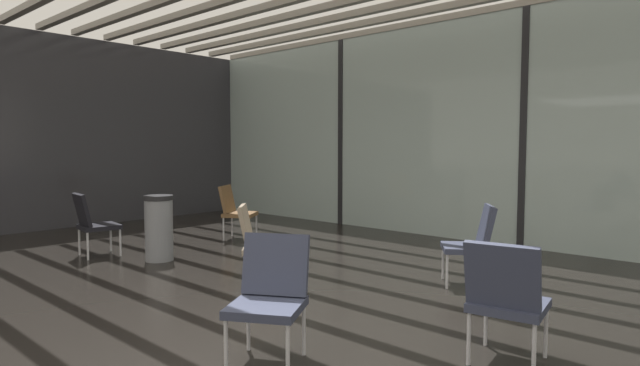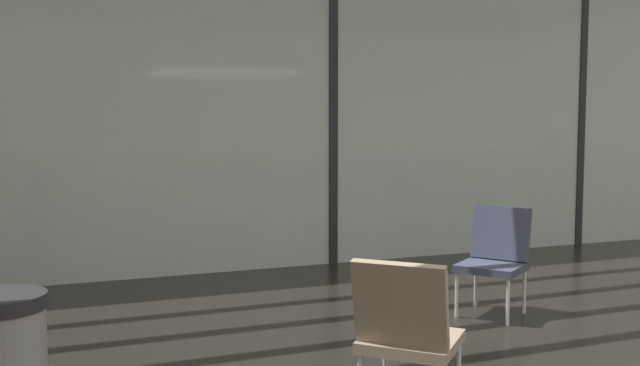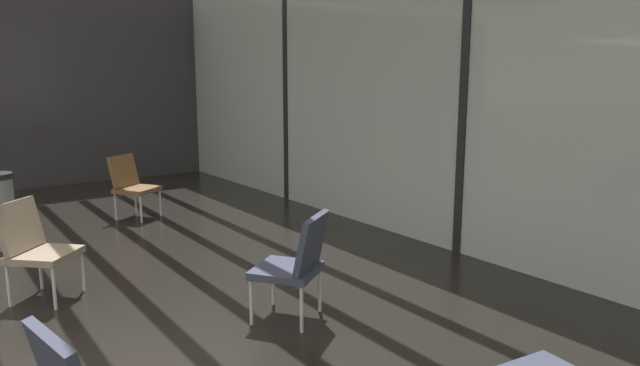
{
  "view_description": "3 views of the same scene",
  "coord_description": "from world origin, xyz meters",
  "px_view_note": "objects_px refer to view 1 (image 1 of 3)",
  "views": [
    {
      "loc": [
        2.94,
        -2.46,
        1.5
      ],
      "look_at": [
        -1.53,
        2.42,
        1.03
      ],
      "focal_mm": 29.09,
      "sensor_mm": 36.0,
      "label": 1
    },
    {
      "loc": [
        -2.96,
        -1.91,
        1.52
      ],
      "look_at": [
        0.47,
        6.75,
        0.78
      ],
      "focal_mm": 38.55,
      "sensor_mm": 36.0,
      "label": 2
    },
    {
      "loc": [
        3.95,
        0.41,
        1.89
      ],
      "look_at": [
        -1.8,
        4.59,
        0.57
      ],
      "focal_mm": 31.45,
      "sensor_mm": 36.0,
      "label": 3
    }
  ],
  "objects_px": {
    "lounge_chair_3": "(258,240)",
    "trash_bin": "(159,228)",
    "lounge_chair_0": "(474,240)",
    "parked_airplane": "(577,116)",
    "lounge_chair_6": "(92,220)",
    "lounge_chair_1": "(270,290)",
    "lounge_chair_2": "(506,295)",
    "lounge_chair_4": "(235,208)"
  },
  "relations": [
    {
      "from": "parked_airplane",
      "to": "lounge_chair_2",
      "type": "relative_size",
      "value": 15.62
    },
    {
      "from": "lounge_chair_3",
      "to": "lounge_chair_0",
      "type": "bearing_deg",
      "value": -92.01
    },
    {
      "from": "lounge_chair_3",
      "to": "trash_bin",
      "type": "relative_size",
      "value": 1.01
    },
    {
      "from": "lounge_chair_2",
      "to": "lounge_chair_6",
      "type": "bearing_deg",
      "value": -5.99
    },
    {
      "from": "lounge_chair_1",
      "to": "lounge_chair_4",
      "type": "distance_m",
      "value": 4.91
    },
    {
      "from": "parked_airplane",
      "to": "lounge_chair_6",
      "type": "height_order",
      "value": "parked_airplane"
    },
    {
      "from": "lounge_chair_0",
      "to": "lounge_chair_2",
      "type": "relative_size",
      "value": 1.0
    },
    {
      "from": "lounge_chair_3",
      "to": "lounge_chair_4",
      "type": "distance_m",
      "value": 2.94
    },
    {
      "from": "lounge_chair_0",
      "to": "lounge_chair_4",
      "type": "bearing_deg",
      "value": -125.2
    },
    {
      "from": "lounge_chair_2",
      "to": "lounge_chair_3",
      "type": "distance_m",
      "value": 2.82
    },
    {
      "from": "lounge_chair_1",
      "to": "trash_bin",
      "type": "height_order",
      "value": "lounge_chair_1"
    },
    {
      "from": "lounge_chair_4",
      "to": "lounge_chair_6",
      "type": "height_order",
      "value": "same"
    },
    {
      "from": "lounge_chair_2",
      "to": "trash_bin",
      "type": "relative_size",
      "value": 1.01
    },
    {
      "from": "parked_airplane",
      "to": "lounge_chair_1",
      "type": "distance_m",
      "value": 11.14
    },
    {
      "from": "lounge_chair_2",
      "to": "lounge_chair_4",
      "type": "xyz_separation_m",
      "value": [
        -5.26,
        1.83,
        0.0
      ]
    },
    {
      "from": "parked_airplane",
      "to": "trash_bin",
      "type": "height_order",
      "value": "parked_airplane"
    },
    {
      "from": "lounge_chair_1",
      "to": "parked_airplane",
      "type": "bearing_deg",
      "value": 66.26
    },
    {
      "from": "lounge_chair_0",
      "to": "lounge_chair_2",
      "type": "height_order",
      "value": "same"
    },
    {
      "from": "parked_airplane",
      "to": "lounge_chair_0",
      "type": "bearing_deg",
      "value": -80.41
    },
    {
      "from": "lounge_chair_2",
      "to": "lounge_chair_4",
      "type": "bearing_deg",
      "value": -28.6
    },
    {
      "from": "lounge_chair_6",
      "to": "trash_bin",
      "type": "relative_size",
      "value": 1.01
    },
    {
      "from": "parked_airplane",
      "to": "lounge_chair_4",
      "type": "relative_size",
      "value": 15.62
    },
    {
      "from": "parked_airplane",
      "to": "lounge_chair_0",
      "type": "height_order",
      "value": "parked_airplane"
    },
    {
      "from": "lounge_chair_0",
      "to": "lounge_chair_4",
      "type": "relative_size",
      "value": 1.0
    },
    {
      "from": "parked_airplane",
      "to": "lounge_chair_0",
      "type": "distance_m",
      "value": 8.42
    },
    {
      "from": "parked_airplane",
      "to": "lounge_chair_4",
      "type": "distance_m",
      "value": 8.74
    },
    {
      "from": "lounge_chair_3",
      "to": "lounge_chair_6",
      "type": "relative_size",
      "value": 1.0
    },
    {
      "from": "lounge_chair_1",
      "to": "lounge_chair_4",
      "type": "bearing_deg",
      "value": 114.54
    },
    {
      "from": "lounge_chair_3",
      "to": "trash_bin",
      "type": "height_order",
      "value": "lounge_chair_3"
    },
    {
      "from": "parked_airplane",
      "to": "lounge_chair_6",
      "type": "relative_size",
      "value": 15.62
    },
    {
      "from": "lounge_chair_4",
      "to": "parked_airplane",
      "type": "bearing_deg",
      "value": -52.39
    },
    {
      "from": "lounge_chair_6",
      "to": "trash_bin",
      "type": "distance_m",
      "value": 1.02
    },
    {
      "from": "lounge_chair_1",
      "to": "lounge_chair_0",
      "type": "bearing_deg",
      "value": 56.84
    },
    {
      "from": "lounge_chair_0",
      "to": "lounge_chair_3",
      "type": "relative_size",
      "value": 1.0
    },
    {
      "from": "lounge_chair_6",
      "to": "lounge_chair_3",
      "type": "bearing_deg",
      "value": -160.05
    },
    {
      "from": "lounge_chair_3",
      "to": "trash_bin",
      "type": "bearing_deg",
      "value": 47.03
    },
    {
      "from": "parked_airplane",
      "to": "lounge_chair_0",
      "type": "xyz_separation_m",
      "value": [
        1.37,
        -8.13,
        -1.74
      ]
    },
    {
      "from": "parked_airplane",
      "to": "lounge_chair_3",
      "type": "height_order",
      "value": "parked_airplane"
    },
    {
      "from": "lounge_chair_1",
      "to": "lounge_chair_3",
      "type": "distance_m",
      "value": 1.97
    },
    {
      "from": "lounge_chair_3",
      "to": "lounge_chair_4",
      "type": "xyz_separation_m",
      "value": [
        -2.45,
        1.62,
        0.0
      ]
    },
    {
      "from": "parked_airplane",
      "to": "lounge_chair_4",
      "type": "xyz_separation_m",
      "value": [
        -2.78,
        -8.1,
        -1.74
      ]
    },
    {
      "from": "parked_airplane",
      "to": "lounge_chair_3",
      "type": "relative_size",
      "value": 15.62
    }
  ]
}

